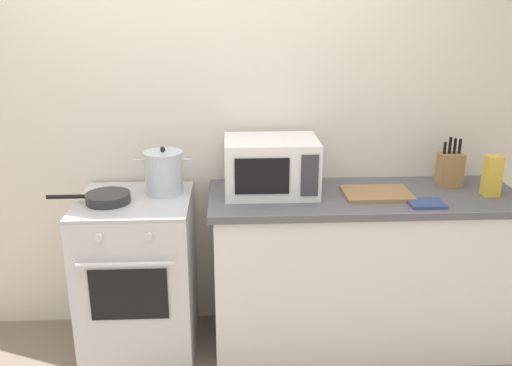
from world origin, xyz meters
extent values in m
cube|color=silver|center=(0.30, 0.97, 1.25)|extent=(4.40, 0.10, 2.50)
cube|color=white|center=(0.90, 0.62, 0.44)|extent=(1.64, 0.56, 0.88)
cube|color=#59595E|center=(0.90, 0.62, 0.90)|extent=(1.70, 0.60, 0.04)
cube|color=silver|center=(-0.35, 0.60, 0.45)|extent=(0.60, 0.60, 0.90)
cube|color=#B7B7BC|center=(-0.35, 0.60, 0.91)|extent=(0.60, 0.60, 0.02)
cube|color=black|center=(-0.35, 0.30, 0.52)|extent=(0.39, 0.01, 0.28)
cylinder|color=silver|center=(-0.35, 0.27, 0.70)|extent=(0.48, 0.02, 0.02)
cylinder|color=silver|center=(-0.47, 0.29, 0.84)|extent=(0.04, 0.02, 0.04)
cylinder|color=silver|center=(-0.23, 0.29, 0.84)|extent=(0.04, 0.02, 0.04)
cylinder|color=silver|center=(-0.19, 0.69, 1.03)|extent=(0.20, 0.20, 0.22)
cylinder|color=silver|center=(-0.19, 0.69, 1.15)|extent=(0.21, 0.21, 0.01)
sphere|color=black|center=(-0.19, 0.69, 1.17)|extent=(0.03, 0.03, 0.03)
cylinder|color=silver|center=(-0.31, 0.69, 1.11)|extent=(0.05, 0.01, 0.01)
cylinder|color=silver|center=(-0.07, 0.69, 1.11)|extent=(0.05, 0.01, 0.01)
cylinder|color=#28282B|center=(-0.47, 0.56, 0.95)|extent=(0.23, 0.23, 0.05)
cylinder|color=black|center=(-0.69, 0.56, 0.96)|extent=(0.20, 0.02, 0.02)
cube|color=white|center=(0.39, 0.68, 1.07)|extent=(0.50, 0.36, 0.30)
cube|color=black|center=(0.33, 0.50, 1.07)|extent=(0.28, 0.01, 0.19)
cube|color=#38383D|center=(0.57, 0.50, 1.07)|extent=(0.09, 0.01, 0.22)
cube|color=#997047|center=(0.96, 0.60, 0.93)|extent=(0.36, 0.26, 0.02)
cube|color=#997047|center=(1.41, 0.74, 1.02)|extent=(0.13, 0.10, 0.19)
cylinder|color=black|center=(1.36, 0.74, 1.14)|extent=(0.02, 0.02, 0.07)
cylinder|color=black|center=(1.39, 0.74, 1.16)|extent=(0.02, 0.02, 0.09)
cylinder|color=black|center=(1.42, 0.74, 1.15)|extent=(0.02, 0.02, 0.09)
cylinder|color=black|center=(1.45, 0.74, 1.15)|extent=(0.02, 0.02, 0.08)
cube|color=gold|center=(1.57, 0.57, 1.03)|extent=(0.08, 0.08, 0.22)
cube|color=#33477A|center=(1.18, 0.44, 0.93)|extent=(0.18, 0.14, 0.02)
camera|label=1|loc=(0.17, -2.18, 1.92)|focal=38.74mm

